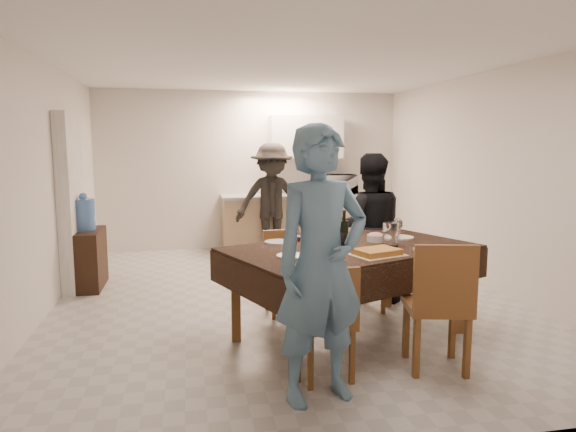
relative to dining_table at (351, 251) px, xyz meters
name	(u,v)px	position (x,y,z in m)	size (l,w,h in m)	color
floor	(285,298)	(-0.35, 1.27, -0.79)	(5.00, 6.00, 0.02)	#BAB9B4
ceiling	(285,62)	(-0.35, 1.27, 1.81)	(5.00, 6.00, 0.02)	white
wall_back	(251,170)	(-0.35, 4.27, 0.51)	(5.00, 0.02, 2.60)	silver
wall_front	(390,226)	(-0.35, -1.73, 0.51)	(5.00, 0.02, 2.60)	silver
wall_left	(42,187)	(-2.85, 1.27, 0.51)	(0.02, 6.00, 2.60)	silver
wall_right	(490,181)	(2.15, 1.27, 0.51)	(0.02, 6.00, 2.60)	silver
stub_partition	(76,199)	(-2.77, 2.47, 0.26)	(0.15, 1.40, 2.10)	white
kitchen_base_cabinet	(290,224)	(0.25, 3.95, -0.36)	(2.20, 0.60, 0.86)	tan
kitchen_worktop	(290,196)	(0.25, 3.95, 0.09)	(2.24, 0.64, 0.05)	#9D9C98
upper_cabinet	(306,137)	(0.55, 4.09, 1.06)	(1.20, 0.34, 0.70)	white
dining_table	(351,251)	(0.00, 0.00, 0.00)	(2.44, 1.94, 0.83)	black
chair_near_left	(327,312)	(-0.45, -0.83, -0.26)	(0.44, 0.44, 0.47)	brown
chair_near_right	(443,294)	(0.45, -0.85, -0.17)	(0.55, 0.56, 0.55)	brown
chair_far_left	(287,266)	(-0.45, 0.67, -0.28)	(0.41, 0.41, 0.46)	brown
chair_far_right	(372,260)	(0.45, 0.67, -0.26)	(0.52, 0.54, 0.47)	brown
console	(86,259)	(-2.63, 2.17, -0.44)	(0.38, 0.76, 0.71)	black
water_jug	(84,215)	(-2.63, 2.17, 0.10)	(0.25, 0.25, 0.38)	#5286D6
wine_bottle	(344,228)	(-0.05, 0.05, 0.20)	(0.08, 0.08, 0.32)	black
water_pitcher	(391,234)	(0.35, -0.05, 0.14)	(0.14, 0.14, 0.21)	white
savoury_tart	(377,252)	(0.10, -0.38, 0.06)	(0.41, 0.31, 0.05)	#B67E35
salad_bowl	(376,238)	(0.30, 0.18, 0.07)	(0.17, 0.17, 0.06)	silver
mushroom_dish	(336,239)	(-0.05, 0.28, 0.06)	(0.22, 0.22, 0.04)	silver
wine_glass_a	(296,243)	(-0.55, -0.25, 0.14)	(0.09, 0.09, 0.20)	white
wine_glass_b	(398,229)	(0.55, 0.25, 0.14)	(0.09, 0.09, 0.20)	white
wine_glass_c	(320,231)	(-0.20, 0.30, 0.13)	(0.09, 0.09, 0.19)	white
plate_near_left	(291,256)	(-0.60, -0.30, 0.05)	(0.24, 0.24, 0.01)	silver
plate_near_right	(429,250)	(0.60, -0.30, 0.05)	(0.27, 0.27, 0.02)	silver
plate_far_left	(278,242)	(-0.60, 0.30, 0.05)	(0.25, 0.25, 0.01)	silver
plate_far_right	(401,237)	(0.60, 0.30, 0.05)	(0.25, 0.25, 0.01)	silver
microwave	(338,184)	(1.07, 3.95, 0.28)	(0.58, 0.39, 0.32)	white
person_near	(321,265)	(-0.55, -1.05, 0.14)	(0.68, 0.45, 1.87)	#577F9E
person_far	(369,228)	(0.55, 1.05, 0.02)	(0.80, 0.62, 1.64)	black
person_kitchen	(272,200)	(-0.12, 3.50, 0.08)	(1.13, 0.65, 1.75)	black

